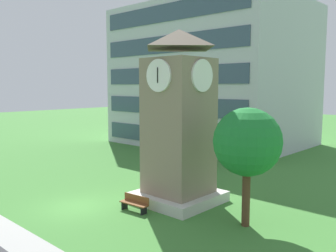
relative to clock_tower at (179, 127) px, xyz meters
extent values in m
plane|color=#3D7A33|center=(-3.57, -4.64, -4.50)|extent=(160.00, 160.00, 0.00)
cube|color=#9E9E99|center=(-3.57, -8.98, -4.50)|extent=(120.00, 1.60, 0.01)
cube|color=#B7BCC6|center=(-11.86, 19.80, 3.50)|extent=(20.64, 15.57, 16.00)
cube|color=#384C60|center=(-11.86, 11.97, -2.90)|extent=(18.99, 0.10, 1.80)
cube|color=#384C60|center=(-11.86, 11.97, 0.30)|extent=(18.99, 0.10, 1.80)
cube|color=#384C60|center=(-11.86, 11.97, 3.50)|extent=(18.99, 0.10, 1.80)
cube|color=#384C60|center=(-11.86, 11.97, 6.70)|extent=(18.99, 0.10, 1.80)
cube|color=#384C60|center=(-11.86, 11.97, 9.90)|extent=(18.99, 0.10, 1.80)
cube|color=gray|center=(-0.01, 0.01, -0.27)|extent=(3.24, 3.24, 8.47)
cube|color=beige|center=(-0.01, 0.01, -4.20)|extent=(4.38, 4.38, 0.60)
pyramid|color=#6A5D4D|center=(-0.01, 0.01, 5.05)|extent=(3.57, 3.57, 1.09)
cylinder|color=white|center=(-0.01, -1.68, 2.95)|extent=(1.78, 0.12, 1.78)
cylinder|color=white|center=(1.68, 0.01, 2.95)|extent=(0.12, 1.78, 1.78)
cube|color=black|center=(-0.01, -1.75, 3.11)|extent=(0.04, 0.08, 0.54)
cube|color=black|center=(-0.01, -1.76, 2.95)|extent=(0.04, 0.06, 0.80)
cube|color=brown|center=(-0.68, -2.96, -4.05)|extent=(1.83, 0.63, 0.06)
cube|color=brown|center=(-0.70, -2.74, -3.82)|extent=(1.80, 0.20, 0.40)
cube|color=black|center=(-1.39, -3.02, -4.28)|extent=(0.12, 0.44, 0.45)
cube|color=black|center=(0.04, -2.90, -4.28)|extent=(0.12, 0.44, 0.45)
cylinder|color=#513823|center=(4.88, -0.56, -2.98)|extent=(0.40, 0.40, 3.03)
sphere|color=#1D7830|center=(4.88, -0.56, -0.30)|extent=(3.33, 3.33, 3.33)
camera|label=1|loc=(13.73, -15.78, 2.36)|focal=38.50mm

